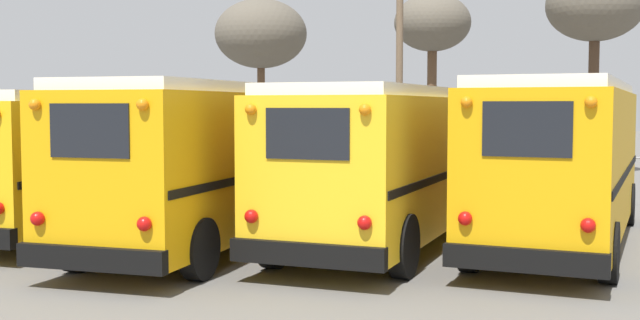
% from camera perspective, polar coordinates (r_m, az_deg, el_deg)
% --- Properties ---
extents(ground_plane, '(160.00, 160.00, 0.00)m').
position_cam_1_polar(ground_plane, '(17.14, -0.39, -5.63)').
color(ground_plane, '#66635E').
extents(school_bus_0, '(2.54, 10.87, 3.11)m').
position_cam_1_polar(school_bus_0, '(19.73, -13.53, 0.49)').
color(school_bus_0, yellow).
rests_on(school_bus_0, ground).
extents(school_bus_1, '(3.00, 10.92, 3.27)m').
position_cam_1_polar(school_bus_1, '(17.16, -6.17, 0.35)').
color(school_bus_1, '#E5A00C').
rests_on(school_bus_1, ground).
extents(school_bus_2, '(2.82, 9.48, 3.20)m').
position_cam_1_polar(school_bus_2, '(16.59, 5.19, 0.12)').
color(school_bus_2, yellow).
rests_on(school_bus_2, ground).
extents(school_bus_3, '(2.99, 9.69, 3.31)m').
position_cam_1_polar(school_bus_3, '(16.95, 16.92, 0.20)').
color(school_bus_3, '#E5A00C').
rests_on(school_bus_3, ground).
extents(utility_pole, '(1.80, 0.25, 9.19)m').
position_cam_1_polar(utility_pole, '(29.14, 5.68, 7.73)').
color(utility_pole, brown).
rests_on(utility_pole, ground).
extents(bare_tree_0, '(4.20, 4.20, 7.68)m').
position_cam_1_polar(bare_tree_0, '(37.05, -4.23, 8.89)').
color(bare_tree_0, brown).
rests_on(bare_tree_0, ground).
extents(bare_tree_1, '(3.89, 3.89, 8.32)m').
position_cam_1_polar(bare_tree_1, '(34.50, 18.98, 10.25)').
color(bare_tree_1, '#473323').
rests_on(bare_tree_1, ground).
extents(bare_tree_2, '(3.42, 3.42, 7.82)m').
position_cam_1_polar(bare_tree_2, '(36.65, 8.00, 9.46)').
color(bare_tree_2, brown).
rests_on(bare_tree_2, ground).
extents(fence_line, '(18.05, 0.06, 1.42)m').
position_cam_1_polar(fence_line, '(24.39, 5.98, -0.46)').
color(fence_line, '#939399').
rests_on(fence_line, ground).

